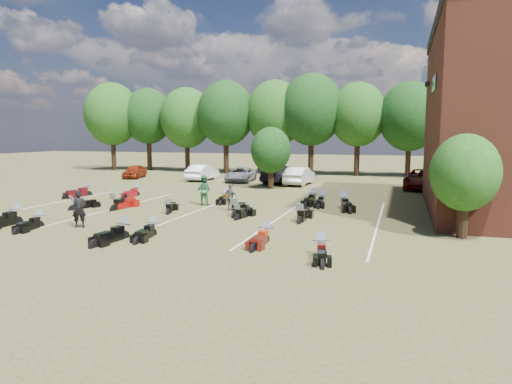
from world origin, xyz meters
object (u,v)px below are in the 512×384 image
at_px(motorcycle_7, 115,210).
at_px(motorcycle_3, 124,239).
at_px(car_0, 135,171).
at_px(car_4, 297,176).
at_px(person_grey, 231,197).
at_px(motorcycle_14, 88,196).
at_px(person_black, 79,209).
at_px(person_green, 204,190).

bearing_deg(motorcycle_7, motorcycle_3, 133.02).
height_order(car_0, car_4, car_4).
relative_size(car_4, motorcycle_3, 1.79).
height_order(person_grey, motorcycle_7, person_grey).
xyz_separation_m(car_0, motorcycle_7, (9.87, -17.52, -0.67)).
distance_m(person_grey, motorcycle_14, 12.34).
height_order(person_grey, motorcycle_14, person_grey).
relative_size(car_4, person_black, 2.34).
bearing_deg(motorcycle_3, motorcycle_7, 134.35).
xyz_separation_m(motorcycle_3, motorcycle_7, (-4.62, 5.99, 0.00)).
relative_size(car_4, motorcycle_7, 1.62).
bearing_deg(car_0, person_grey, -57.86).
height_order(car_0, motorcycle_3, car_0).
bearing_deg(person_green, person_black, 69.20).
bearing_deg(motorcycle_14, car_0, 121.48).
distance_m(car_4, motorcycle_7, 18.82).
bearing_deg(person_green, motorcycle_3, 91.12).
bearing_deg(motorcycle_14, person_black, -40.89).
bearing_deg(person_black, motorcycle_7, 76.82).
bearing_deg(person_grey, person_green, -9.94).
bearing_deg(motorcycle_14, person_green, 4.43).
bearing_deg(person_black, car_4, 46.83).
xyz_separation_m(car_0, person_grey, (16.26, -15.59, 0.11)).
bearing_deg(person_green, motorcycle_7, 37.65).
height_order(car_4, person_green, person_green).
height_order(car_4, person_black, person_black).
bearing_deg(car_4, person_green, -80.26).
relative_size(car_0, car_4, 0.96).
height_order(person_grey, motorcycle_3, person_grey).
bearing_deg(car_0, car_4, -13.93).
relative_size(person_green, person_grey, 1.19).
xyz_separation_m(car_0, person_green, (13.92, -14.12, 0.26)).
bearing_deg(motorcycle_14, car_4, 58.74).
distance_m(motorcycle_7, motorcycle_14, 7.38).
height_order(person_green, motorcycle_14, person_green).
xyz_separation_m(motorcycle_3, motorcycle_14, (-10.21, 10.81, 0.00)).
height_order(person_green, person_grey, person_green).
xyz_separation_m(person_black, person_grey, (5.02, 6.59, -0.09)).
distance_m(person_green, motorcycle_7, 5.37).
xyz_separation_m(person_grey, motorcycle_14, (-11.97, 2.89, -0.78)).
height_order(car_0, motorcycle_14, car_0).
xyz_separation_m(person_black, motorcycle_14, (-6.96, 9.48, -0.87)).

